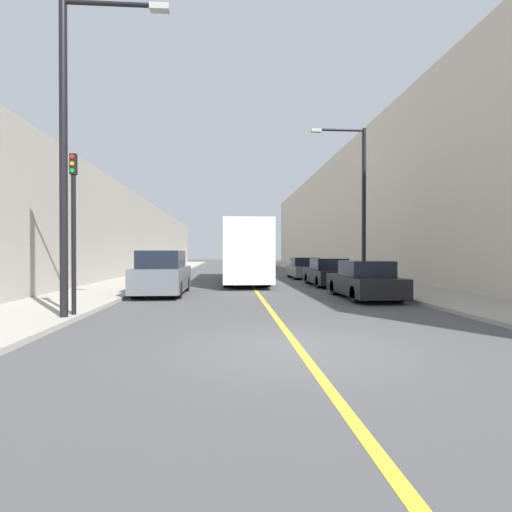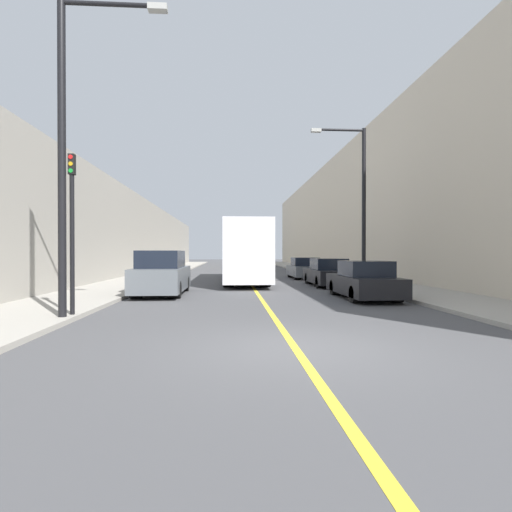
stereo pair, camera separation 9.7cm
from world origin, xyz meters
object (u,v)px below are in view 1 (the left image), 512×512
Objects in this scene: car_right_mid at (328,273)px; car_right_far at (304,269)px; car_right_near at (364,281)px; traffic_light at (74,227)px; street_lamp_right at (359,196)px; parked_suv_left at (163,274)px; street_lamp_left at (73,136)px; bus at (244,252)px.

car_right_far is at bearing 90.66° from car_right_mid.
car_right_near is 10.41m from traffic_light.
traffic_light reaches higher than car_right_near.
car_right_far is 8.73m from street_lamp_right.
parked_suv_left reaches higher than car_right_mid.
street_lamp_left is at bearing -70.83° from traffic_light.
bus reaches higher than parked_suv_left.
bus is 2.63× the size of car_right_near.
street_lamp_right is at bearing -80.30° from car_right_far.
bus reaches higher than car_right_mid.
traffic_light is at bearing 109.17° from street_lamp_left.
bus is 14.84m from street_lamp_left.
parked_suv_left is 12.97m from car_right_far.
street_lamp_left is (-9.30, -10.43, 4.10)m from car_right_mid.
traffic_light reaches higher than car_right_far.
parked_suv_left is 0.61× the size of street_lamp_right.
car_right_mid is at bearing 131.51° from street_lamp_right.
car_right_mid is at bearing 48.26° from street_lamp_left.
car_right_mid is (4.35, -3.25, -1.17)m from bus.
parked_suv_left is 1.11× the size of car_right_far.
car_right_far is (4.28, 3.02, -1.18)m from bus.
car_right_near is at bearing 26.11° from street_lamp_left.
car_right_near is 1.04× the size of traffic_light.
street_lamp_right is (9.33, 2.53, 3.76)m from parked_suv_left.
street_lamp_left is at bearing -139.41° from street_lamp_right.
bus is at bearing 115.11° from car_right_near.
parked_suv_left is at bearing 77.56° from traffic_light.
traffic_light is at bearing -110.96° from bus.
parked_suv_left is at bearing 166.18° from car_right_near.
parked_suv_left is at bearing -117.55° from bus.
street_lamp_right is at bearing -39.75° from bus.
street_lamp_left reaches higher than car_right_mid.
street_lamp_right reaches higher than car_right_near.
traffic_light is (-9.44, -10.04, 1.79)m from car_right_mid.
traffic_light is (-1.35, -6.12, 1.59)m from parked_suv_left.
street_lamp_left is (-9.24, -4.53, 4.11)m from car_right_near.
street_lamp_right is at bearing -48.49° from car_right_mid.
car_right_far is (8.02, 10.19, -0.21)m from parked_suv_left.
bus is 1.44× the size of street_lamp_left.
car_right_mid is at bearing -36.76° from bus.
street_lamp_right reaches higher than car_right_far.
street_lamp_left reaches higher than bus.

